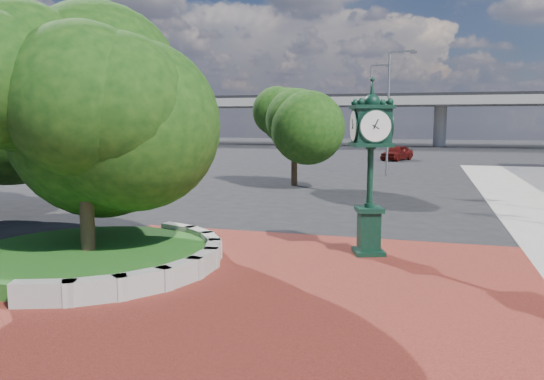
% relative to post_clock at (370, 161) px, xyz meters
% --- Properties ---
extents(ground, '(200.00, 200.00, 0.00)m').
position_rel_post_clock_xyz_m(ground, '(-1.83, -3.00, -2.61)').
color(ground, black).
rests_on(ground, ground).
extents(plaza, '(12.00, 12.00, 0.04)m').
position_rel_post_clock_xyz_m(plaza, '(-1.83, -4.00, -2.59)').
color(plaza, maroon).
rests_on(plaza, ground).
extents(planter_wall, '(2.96, 6.77, 0.54)m').
position_rel_post_clock_xyz_m(planter_wall, '(-4.53, -3.00, -2.34)').
color(planter_wall, '#9E9B93').
rests_on(planter_wall, ground).
extents(grass_bed, '(6.10, 6.10, 0.40)m').
position_rel_post_clock_xyz_m(grass_bed, '(-6.83, -3.00, -2.41)').
color(grass_bed, '#164F19').
rests_on(grass_bed, ground).
extents(overpass, '(90.00, 12.00, 7.50)m').
position_rel_post_clock_xyz_m(overpass, '(-2.04, 67.00, 3.93)').
color(overpass, '#9E9B93').
rests_on(overpass, ground).
extents(tree_planter, '(5.20, 5.20, 6.33)m').
position_rel_post_clock_xyz_m(tree_planter, '(-6.83, -3.00, 1.11)').
color(tree_planter, '#38281C').
rests_on(tree_planter, ground).
extents(tree_street, '(4.40, 4.40, 5.45)m').
position_rel_post_clock_xyz_m(tree_street, '(-5.83, 15.00, 0.63)').
color(tree_street, '#38281C').
rests_on(tree_street, ground).
extents(post_clock, '(1.21, 1.21, 4.75)m').
position_rel_post_clock_xyz_m(post_clock, '(0.00, 0.00, 0.00)').
color(post_clock, black).
rests_on(post_clock, ground).
extents(parked_car, '(3.21, 4.50, 1.42)m').
position_rel_post_clock_xyz_m(parked_car, '(-1.23, 36.82, -1.90)').
color(parked_car, '#4E0E0B').
rests_on(parked_car, ground).
extents(street_lamp_near, '(1.84, 0.44, 8.24)m').
position_rel_post_clock_xyz_m(street_lamp_near, '(-0.92, 21.88, 2.22)').
color(street_lamp_near, slate).
rests_on(street_lamp_near, ground).
extents(street_lamp_far, '(2.01, 0.61, 9.06)m').
position_rel_post_clock_xyz_m(street_lamp_far, '(-3.76, 38.40, 2.70)').
color(street_lamp_far, slate).
rests_on(street_lamp_far, ground).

